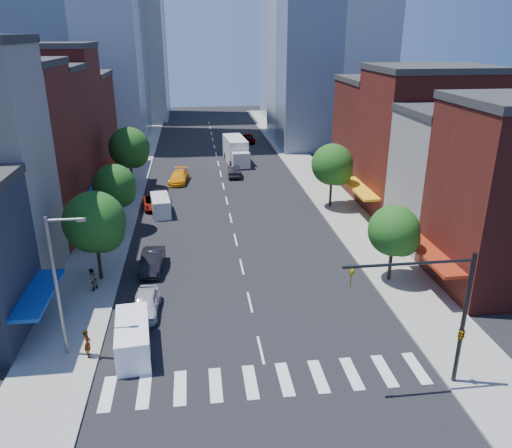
{
  "coord_description": "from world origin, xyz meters",
  "views": [
    {
      "loc": [
        -3.64,
        -26.23,
        18.78
      ],
      "look_at": [
        0.85,
        9.09,
        5.0
      ],
      "focal_mm": 35.0,
      "sensor_mm": 36.0,
      "label": 1
    }
  ],
  "objects_px": {
    "parked_car_rear": "(161,200)",
    "box_truck": "(236,151)",
    "traffic_car_far": "(248,138)",
    "parked_car_third": "(153,203)",
    "taxi": "(179,177)",
    "pedestrian_near": "(88,343)",
    "pedestrian_far": "(92,279)",
    "cargo_van_far": "(161,206)",
    "traffic_car_oncoming": "(234,171)",
    "cargo_van_near": "(133,339)",
    "parked_car_front": "(146,303)",
    "parked_car_second": "(152,261)"
  },
  "relations": [
    {
      "from": "parked_car_front",
      "to": "cargo_van_near",
      "type": "height_order",
      "value": "cargo_van_near"
    },
    {
      "from": "parked_car_front",
      "to": "pedestrian_near",
      "type": "height_order",
      "value": "pedestrian_near"
    },
    {
      "from": "taxi",
      "to": "cargo_van_near",
      "type": "bearing_deg",
      "value": -85.28
    },
    {
      "from": "parked_car_front",
      "to": "box_truck",
      "type": "distance_m",
      "value": 44.21
    },
    {
      "from": "cargo_van_far",
      "to": "pedestrian_far",
      "type": "height_order",
      "value": "cargo_van_far"
    },
    {
      "from": "cargo_van_near",
      "to": "taxi",
      "type": "distance_m",
      "value": 37.81
    },
    {
      "from": "traffic_car_oncoming",
      "to": "traffic_car_far",
      "type": "bearing_deg",
      "value": -98.96
    },
    {
      "from": "pedestrian_near",
      "to": "parked_car_third",
      "type": "bearing_deg",
      "value": -14.72
    },
    {
      "from": "cargo_van_far",
      "to": "taxi",
      "type": "bearing_deg",
      "value": 74.41
    },
    {
      "from": "parked_car_front",
      "to": "parked_car_rear",
      "type": "bearing_deg",
      "value": 92.13
    },
    {
      "from": "parked_car_third",
      "to": "parked_car_rear",
      "type": "xyz_separation_m",
      "value": [
        0.82,
        0.58,
        0.07
      ]
    },
    {
      "from": "parked_car_second",
      "to": "traffic_car_oncoming",
      "type": "bearing_deg",
      "value": 75.05
    },
    {
      "from": "traffic_car_oncoming",
      "to": "traffic_car_far",
      "type": "xyz_separation_m",
      "value": [
        4.39,
        22.1,
        0.04
      ]
    },
    {
      "from": "cargo_van_far",
      "to": "taxi",
      "type": "distance_m",
      "value": 12.32
    },
    {
      "from": "parked_car_front",
      "to": "parked_car_third",
      "type": "height_order",
      "value": "parked_car_front"
    },
    {
      "from": "taxi",
      "to": "traffic_car_oncoming",
      "type": "distance_m",
      "value": 7.79
    },
    {
      "from": "box_truck",
      "to": "parked_car_rear",
      "type": "bearing_deg",
      "value": -123.18
    },
    {
      "from": "cargo_van_far",
      "to": "traffic_car_oncoming",
      "type": "bearing_deg",
      "value": 49.67
    },
    {
      "from": "parked_car_rear",
      "to": "traffic_car_far",
      "type": "height_order",
      "value": "traffic_car_far"
    },
    {
      "from": "parked_car_second",
      "to": "box_truck",
      "type": "relative_size",
      "value": 0.53
    },
    {
      "from": "parked_car_front",
      "to": "box_truck",
      "type": "relative_size",
      "value": 0.49
    },
    {
      "from": "parked_car_rear",
      "to": "box_truck",
      "type": "distance_m",
      "value": 22.11
    },
    {
      "from": "parked_car_rear",
      "to": "traffic_car_far",
      "type": "distance_m",
      "value": 36.38
    },
    {
      "from": "parked_car_second",
      "to": "pedestrian_far",
      "type": "height_order",
      "value": "pedestrian_far"
    },
    {
      "from": "parked_car_third",
      "to": "pedestrian_far",
      "type": "distance_m",
      "value": 19.49
    },
    {
      "from": "parked_car_second",
      "to": "traffic_car_far",
      "type": "xyz_separation_m",
      "value": [
        13.66,
        50.2,
        0.01
      ]
    },
    {
      "from": "parked_car_third",
      "to": "parked_car_rear",
      "type": "height_order",
      "value": "parked_car_rear"
    },
    {
      "from": "traffic_car_oncoming",
      "to": "pedestrian_far",
      "type": "relative_size",
      "value": 2.66
    },
    {
      "from": "parked_car_second",
      "to": "pedestrian_far",
      "type": "bearing_deg",
      "value": -140.06
    },
    {
      "from": "cargo_van_near",
      "to": "pedestrian_far",
      "type": "relative_size",
      "value": 2.92
    },
    {
      "from": "cargo_van_far",
      "to": "pedestrian_near",
      "type": "distance_m",
      "value": 25.88
    },
    {
      "from": "traffic_car_far",
      "to": "parked_car_second",
      "type": "bearing_deg",
      "value": 67.81
    },
    {
      "from": "pedestrian_near",
      "to": "pedestrian_far",
      "type": "bearing_deg",
      "value": -2.12
    },
    {
      "from": "cargo_van_far",
      "to": "traffic_car_far",
      "type": "xyz_separation_m",
      "value": [
        13.65,
        36.39,
        -0.16
      ]
    },
    {
      "from": "parked_car_third",
      "to": "cargo_van_near",
      "type": "distance_m",
      "value": 27.73
    },
    {
      "from": "parked_car_second",
      "to": "parked_car_front",
      "type": "bearing_deg",
      "value": -86.7
    },
    {
      "from": "parked_car_front",
      "to": "parked_car_third",
      "type": "distance_m",
      "value": 22.96
    },
    {
      "from": "pedestrian_near",
      "to": "pedestrian_far",
      "type": "height_order",
      "value": "pedestrian_near"
    },
    {
      "from": "parked_car_third",
      "to": "cargo_van_near",
      "type": "xyz_separation_m",
      "value": [
        0.57,
        -27.72,
        0.41
      ]
    },
    {
      "from": "parked_car_rear",
      "to": "parked_car_second",
      "type": "bearing_deg",
      "value": -93.11
    },
    {
      "from": "parked_car_front",
      "to": "parked_car_rear",
      "type": "xyz_separation_m",
      "value": [
        -0.14,
        23.51,
        -0.07
      ]
    },
    {
      "from": "cargo_van_far",
      "to": "traffic_car_oncoming",
      "type": "height_order",
      "value": "cargo_van_far"
    },
    {
      "from": "parked_car_front",
      "to": "pedestrian_far",
      "type": "xyz_separation_m",
      "value": [
        -4.33,
        3.74,
        0.26
      ]
    },
    {
      "from": "parked_car_third",
      "to": "taxi",
      "type": "height_order",
      "value": "taxi"
    },
    {
      "from": "cargo_van_far",
      "to": "box_truck",
      "type": "height_order",
      "value": "box_truck"
    },
    {
      "from": "taxi",
      "to": "parked_car_second",
      "type": "bearing_deg",
      "value": -85.9
    },
    {
      "from": "pedestrian_near",
      "to": "traffic_car_oncoming",
      "type": "bearing_deg",
      "value": -27.53
    },
    {
      "from": "parked_car_front",
      "to": "cargo_van_far",
      "type": "relative_size",
      "value": 0.94
    },
    {
      "from": "traffic_car_far",
      "to": "box_truck",
      "type": "xyz_separation_m",
      "value": [
        -3.39,
        -14.18,
        0.92
      ]
    },
    {
      "from": "cargo_van_near",
      "to": "taxi",
      "type": "xyz_separation_m",
      "value": [
        2.15,
        37.75,
        -0.27
      ]
    }
  ]
}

